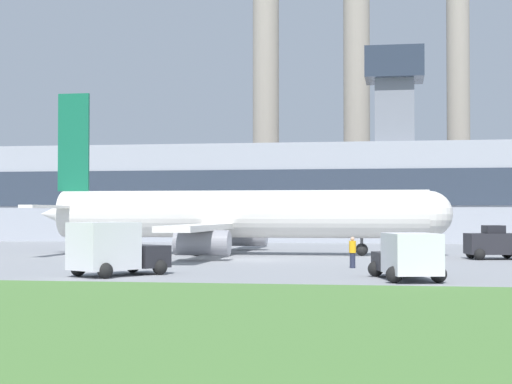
{
  "coord_description": "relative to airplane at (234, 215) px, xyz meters",
  "views": [
    {
      "loc": [
        8.54,
        -51.4,
        2.86
      ],
      "look_at": [
        -0.94,
        5.96,
        4.29
      ],
      "focal_mm": 60.0,
      "sensor_mm": 36.0,
      "label": 1
    }
  ],
  "objects": [
    {
      "name": "fuel_truck",
      "position": [
        11.48,
        -20.53,
        -1.72
      ],
      "size": [
        3.33,
        5.42,
        2.01
      ],
      "color": "#232328",
      "rests_on": "ground_plane"
    },
    {
      "name": "ground_plane",
      "position": [
        2.5,
        -5.96,
        -2.72
      ],
      "size": [
        400.0,
        400.0,
        0.0
      ],
      "primitive_type": "plane",
      "color": "gray"
    },
    {
      "name": "pushback_tug",
      "position": [
        16.91,
        -2.9,
        -1.77
      ],
      "size": [
        3.56,
        3.04,
        2.09
      ],
      "color": "#232328",
      "rests_on": "ground_plane"
    },
    {
      "name": "ground_crew_person",
      "position": [
        8.75,
        -12.77,
        -1.89
      ],
      "size": [
        0.4,
        0.4,
        1.62
      ],
      "color": "#23283D",
      "rests_on": "ground_plane"
    },
    {
      "name": "terminal_building",
      "position": [
        2.8,
        29.06,
        2.32
      ],
      "size": [
        88.04,
        10.7,
        19.22
      ],
      "color": "#9EA3AD",
      "rests_on": "ground_plane"
    },
    {
      "name": "smokestack_right",
      "position": [
        5.95,
        53.3,
        14.9
      ],
      "size": [
        3.92,
        3.92,
        34.91
      ],
      "color": "gray",
      "rests_on": "ground_plane"
    },
    {
      "name": "airplane",
      "position": [
        0.0,
        0.0,
        0.0
      ],
      "size": [
        28.64,
        26.83,
        11.3
      ],
      "color": "white",
      "rests_on": "ground_plane"
    },
    {
      "name": "smokestack_far",
      "position": [
        18.7,
        52.28,
        15.38
      ],
      "size": [
        3.3,
        3.3,
        35.92
      ],
      "color": "gray",
      "rests_on": "ground_plane"
    },
    {
      "name": "baggage_truck",
      "position": [
        -1.67,
        -20.14,
        -1.54
      ],
      "size": [
        4.2,
        4.88,
        2.44
      ],
      "color": "#232328",
      "rests_on": "ground_plane"
    },
    {
      "name": "smokestack_left",
      "position": [
        -5.95,
        53.47,
        15.13
      ],
      "size": [
        3.97,
        3.97,
        35.36
      ],
      "color": "gray",
      "rests_on": "ground_plane"
    }
  ]
}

